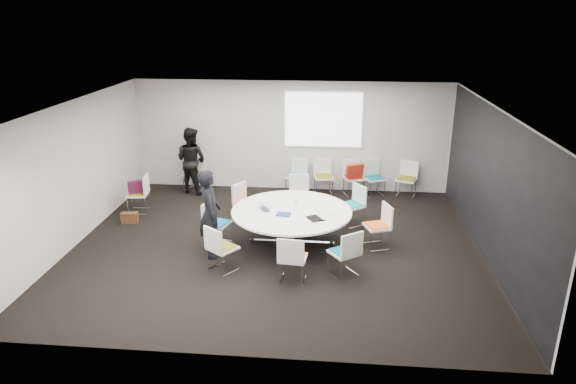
# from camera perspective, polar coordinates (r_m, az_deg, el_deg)

# --- Properties ---
(room_shell) EXTENTS (8.08, 7.08, 2.88)m
(room_shell) POSITION_cam_1_polar(r_m,az_deg,el_deg) (9.78, -0.83, 1.44)
(room_shell) COLOR black
(room_shell) RESTS_ON ground
(conference_table) EXTENTS (2.37, 2.37, 0.73)m
(conference_table) POSITION_cam_1_polar(r_m,az_deg,el_deg) (10.15, 0.40, -2.96)
(conference_table) COLOR silver
(conference_table) RESTS_ON ground
(projection_screen) EXTENTS (1.90, 0.03, 1.35)m
(projection_screen) POSITION_cam_1_polar(r_m,az_deg,el_deg) (12.97, 3.93, 8.01)
(projection_screen) COLOR white
(projection_screen) RESTS_ON room_shell
(chair_ring_a) EXTENTS (0.58, 0.59, 0.88)m
(chair_ring_a) POSITION_cam_1_polar(r_m,az_deg,el_deg) (10.29, 9.85, -4.64)
(chair_ring_a) COLOR silver
(chair_ring_a) RESTS_ON ground
(chair_ring_b) EXTENTS (0.63, 0.64, 0.88)m
(chair_ring_b) POSITION_cam_1_polar(r_m,az_deg,el_deg) (11.26, 7.09, -2.29)
(chair_ring_b) COLOR silver
(chair_ring_b) RESTS_ON ground
(chair_ring_c) EXTENTS (0.47, 0.46, 0.88)m
(chair_ring_c) POSITION_cam_1_polar(r_m,az_deg,el_deg) (11.83, 1.20, -1.05)
(chair_ring_c) COLOR silver
(chair_ring_c) RESTS_ON ground
(chair_ring_d) EXTENTS (0.62, 0.62, 0.88)m
(chair_ring_d) POSITION_cam_1_polar(r_m,az_deg,el_deg) (11.31, -4.64, -2.10)
(chair_ring_d) COLOR silver
(chair_ring_d) RESTS_ON ground
(chair_ring_e) EXTENTS (0.56, 0.57, 0.88)m
(chair_ring_e) POSITION_cam_1_polar(r_m,az_deg,el_deg) (10.35, -7.85, -4.37)
(chair_ring_e) COLOR silver
(chair_ring_e) RESTS_ON ground
(chair_ring_f) EXTENTS (0.64, 0.63, 0.88)m
(chair_ring_f) POSITION_cam_1_polar(r_m,az_deg,el_deg) (9.34, -7.30, -7.12)
(chair_ring_f) COLOR silver
(chair_ring_f) RESTS_ON ground
(chair_ring_g) EXTENTS (0.50, 0.49, 0.88)m
(chair_ring_g) POSITION_cam_1_polar(r_m,az_deg,el_deg) (8.91, 0.50, -8.33)
(chair_ring_g) COLOR silver
(chair_ring_g) RESTS_ON ground
(chair_ring_h) EXTENTS (0.64, 0.63, 0.88)m
(chair_ring_h) POSITION_cam_1_polar(r_m,az_deg,el_deg) (9.15, 6.28, -7.66)
(chair_ring_h) COLOR silver
(chair_ring_h) RESTS_ON ground
(chair_back_a) EXTENTS (0.58, 0.57, 0.88)m
(chair_back_a) POSITION_cam_1_polar(r_m,az_deg,el_deg) (13.11, 0.94, 1.06)
(chair_back_a) COLOR silver
(chair_back_a) RESTS_ON ground
(chair_back_b) EXTENTS (0.53, 0.52, 0.88)m
(chair_back_b) POSITION_cam_1_polar(r_m,az_deg,el_deg) (13.09, 3.96, 0.98)
(chair_back_b) COLOR silver
(chair_back_b) RESTS_ON ground
(chair_back_c) EXTENTS (0.58, 0.58, 0.88)m
(chair_back_c) POSITION_cam_1_polar(r_m,az_deg,el_deg) (13.10, 7.27, 0.88)
(chair_back_c) COLOR silver
(chair_back_c) RESTS_ON ground
(chair_back_d) EXTENTS (0.60, 0.59, 0.88)m
(chair_back_d) POSITION_cam_1_polar(r_m,az_deg,el_deg) (13.13, 9.51, 0.81)
(chair_back_d) COLOR silver
(chair_back_d) RESTS_ON ground
(chair_back_e) EXTENTS (0.59, 0.58, 0.88)m
(chair_back_e) POSITION_cam_1_polar(r_m,az_deg,el_deg) (13.22, 12.98, 0.69)
(chair_back_e) COLOR silver
(chair_back_e) RESTS_ON ground
(chair_spare_left) EXTENTS (0.50, 0.51, 0.88)m
(chair_spare_left) POSITION_cam_1_polar(r_m,az_deg,el_deg) (12.35, -16.19, -0.94)
(chair_spare_left) COLOR silver
(chair_spare_left) RESTS_ON ground
(chair_person_back) EXTENTS (0.58, 0.58, 0.88)m
(chair_person_back) POSITION_cam_1_polar(r_m,az_deg,el_deg) (13.55, -10.34, 1.35)
(chair_person_back) COLOR silver
(chair_person_back) RESTS_ON ground
(person_main) EXTENTS (0.58, 0.72, 1.71)m
(person_main) POSITION_cam_1_polar(r_m,az_deg,el_deg) (9.71, -8.66, -2.38)
(person_main) COLOR black
(person_main) RESTS_ON ground
(person_back) EXTENTS (1.00, 0.90, 1.69)m
(person_back) POSITION_cam_1_polar(r_m,az_deg,el_deg) (13.23, -10.70, 3.48)
(person_back) COLOR black
(person_back) RESTS_ON ground
(laptop) EXTENTS (0.35, 0.39, 0.03)m
(laptop) POSITION_cam_1_polar(r_m,az_deg,el_deg) (10.15, -2.43, -1.82)
(laptop) COLOR #333338
(laptop) RESTS_ON conference_table
(laptop_lid) EXTENTS (0.04, 0.30, 0.22)m
(laptop_lid) POSITION_cam_1_polar(r_m,az_deg,el_deg) (10.09, -3.20, -1.26)
(laptop_lid) COLOR silver
(laptop_lid) RESTS_ON conference_table
(notebook_black) EXTENTS (0.34, 0.37, 0.02)m
(notebook_black) POSITION_cam_1_polar(r_m,az_deg,el_deg) (9.68, 2.95, -2.94)
(notebook_black) COLOR black
(notebook_black) RESTS_ON conference_table
(tablet_folio) EXTENTS (0.29, 0.24, 0.03)m
(tablet_folio) POSITION_cam_1_polar(r_m,az_deg,el_deg) (9.85, -0.50, -2.50)
(tablet_folio) COLOR navy
(tablet_folio) RESTS_ON conference_table
(papers_right) EXTENTS (0.36, 0.36, 0.00)m
(papers_right) POSITION_cam_1_polar(r_m,az_deg,el_deg) (10.27, 3.12, -1.65)
(papers_right) COLOR silver
(papers_right) RESTS_ON conference_table
(papers_front) EXTENTS (0.35, 0.29, 0.00)m
(papers_front) POSITION_cam_1_polar(r_m,az_deg,el_deg) (9.87, 4.45, -2.57)
(papers_front) COLOR silver
(papers_front) RESTS_ON conference_table
(cup) EXTENTS (0.08, 0.08, 0.09)m
(cup) POSITION_cam_1_polar(r_m,az_deg,el_deg) (10.39, 0.87, -1.10)
(cup) COLOR white
(cup) RESTS_ON conference_table
(phone) EXTENTS (0.16, 0.11, 0.01)m
(phone) POSITION_cam_1_polar(r_m,az_deg,el_deg) (9.61, 3.78, -3.18)
(phone) COLOR black
(phone) RESTS_ON conference_table
(maroon_bag) EXTENTS (0.42, 0.32, 0.28)m
(maroon_bag) POSITION_cam_1_polar(r_m,az_deg,el_deg) (12.25, -16.42, 0.57)
(maroon_bag) COLOR #45122B
(maroon_bag) RESTS_ON chair_spare_left
(brown_bag) EXTENTS (0.38, 0.21, 0.24)m
(brown_bag) POSITION_cam_1_polar(r_m,az_deg,el_deg) (11.84, -17.18, -2.75)
(brown_bag) COLOR #4B2B18
(brown_bag) RESTS_ON ground
(red_jacket) EXTENTS (0.47, 0.33, 0.36)m
(red_jacket) POSITION_cam_1_polar(r_m,az_deg,el_deg) (12.75, 7.41, 2.36)
(red_jacket) COLOR #A82514
(red_jacket) RESTS_ON chair_back_c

